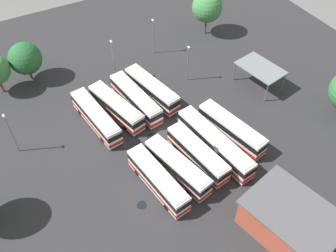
{
  "coord_description": "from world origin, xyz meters",
  "views": [
    {
      "loc": [
        -36.84,
        19.37,
        45.56
      ],
      "look_at": [
        -0.59,
        -0.56,
        1.56
      ],
      "focal_mm": 39.74,
      "sensor_mm": 36.0,
      "label": 1
    }
  ],
  "objects_px": {
    "tree_northeast": "(25,58)",
    "bus_row0_slot2": "(198,154)",
    "bus_row1_slot2": "(136,99)",
    "maintenance_shelter": "(261,68)",
    "depot_building": "(290,221)",
    "lamp_post_near_entrance": "(153,35)",
    "bus_row1_slot4": "(96,117)",
    "bus_row1_slot1": "(152,89)",
    "lamp_post_mid_lot": "(11,132)",
    "lamp_post_by_building": "(113,59)",
    "bus_row0_slot4": "(158,180)",
    "bus_row0_slot0": "(231,129)",
    "tree_south_edge": "(207,7)",
    "lamp_post_far_corner": "(188,62)",
    "bus_row0_slot1": "(215,143)",
    "bus_row0_slot3": "(177,167)",
    "bus_row1_slot3": "(116,107)"
  },
  "relations": [
    {
      "from": "depot_building",
      "to": "lamp_post_far_corner",
      "type": "xyz_separation_m",
      "value": [
        33.2,
        -4.47,
        1.68
      ]
    },
    {
      "from": "bus_row0_slot2",
      "to": "depot_building",
      "type": "distance_m",
      "value": 16.2
    },
    {
      "from": "bus_row0_slot1",
      "to": "lamp_post_near_entrance",
      "type": "distance_m",
      "value": 28.26
    },
    {
      "from": "lamp_post_by_building",
      "to": "bus_row1_slot4",
      "type": "bearing_deg",
      "value": 142.06
    },
    {
      "from": "bus_row0_slot1",
      "to": "depot_building",
      "type": "bearing_deg",
      "value": -177.17
    },
    {
      "from": "lamp_post_by_building",
      "to": "bus_row1_slot2",
      "type": "bearing_deg",
      "value": -178.93
    },
    {
      "from": "bus_row1_slot1",
      "to": "bus_row1_slot2",
      "type": "distance_m",
      "value": 3.71
    },
    {
      "from": "maintenance_shelter",
      "to": "lamp_post_far_corner",
      "type": "xyz_separation_m",
      "value": [
        7.57,
        10.77,
        0.32
      ]
    },
    {
      "from": "bus_row0_slot1",
      "to": "lamp_post_near_entrance",
      "type": "xyz_separation_m",
      "value": [
        27.92,
        -3.71,
        2.34
      ]
    },
    {
      "from": "bus_row1_slot2",
      "to": "bus_row1_slot3",
      "type": "xyz_separation_m",
      "value": [
        -0.32,
        3.78,
        -0.0
      ]
    },
    {
      "from": "bus_row0_slot4",
      "to": "bus_row1_slot3",
      "type": "height_order",
      "value": "same"
    },
    {
      "from": "maintenance_shelter",
      "to": "bus_row1_slot4",
      "type": "bearing_deg",
      "value": 81.16
    },
    {
      "from": "bus_row0_slot3",
      "to": "lamp_post_mid_lot",
      "type": "distance_m",
      "value": 25.5
    },
    {
      "from": "bus_row1_slot4",
      "to": "lamp_post_near_entrance",
      "type": "relative_size",
      "value": 1.69
    },
    {
      "from": "bus_row0_slot3",
      "to": "bus_row1_slot1",
      "type": "relative_size",
      "value": 0.95
    },
    {
      "from": "bus_row1_slot3",
      "to": "lamp_post_mid_lot",
      "type": "relative_size",
      "value": 1.57
    },
    {
      "from": "bus_row0_slot2",
      "to": "lamp_post_by_building",
      "type": "height_order",
      "value": "lamp_post_by_building"
    },
    {
      "from": "bus_row1_slot2",
      "to": "maintenance_shelter",
      "type": "xyz_separation_m",
      "value": [
        -5.57,
        -22.44,
        1.96
      ]
    },
    {
      "from": "bus_row1_slot1",
      "to": "bus_row1_slot4",
      "type": "xyz_separation_m",
      "value": [
        -1.77,
        11.27,
        0.0
      ]
    },
    {
      "from": "bus_row0_slot2",
      "to": "bus_row1_slot2",
      "type": "bearing_deg",
      "value": 10.72
    },
    {
      "from": "bus_row0_slot4",
      "to": "tree_northeast",
      "type": "relative_size",
      "value": 1.56
    },
    {
      "from": "bus_row0_slot0",
      "to": "bus_row1_slot4",
      "type": "relative_size",
      "value": 0.99
    },
    {
      "from": "lamp_post_near_entrance",
      "to": "lamp_post_mid_lot",
      "type": "height_order",
      "value": "lamp_post_mid_lot"
    },
    {
      "from": "bus_row0_slot2",
      "to": "lamp_post_far_corner",
      "type": "height_order",
      "value": "lamp_post_far_corner"
    },
    {
      "from": "bus_row1_slot3",
      "to": "bus_row0_slot0",
      "type": "bearing_deg",
      "value": -133.71
    },
    {
      "from": "tree_northeast",
      "to": "tree_south_edge",
      "type": "bearing_deg",
      "value": -94.01
    },
    {
      "from": "bus_row1_slot2",
      "to": "maintenance_shelter",
      "type": "bearing_deg",
      "value": -103.95
    },
    {
      "from": "lamp_post_far_corner",
      "to": "tree_northeast",
      "type": "xyz_separation_m",
      "value": [
        14.46,
        25.85,
        0.66
      ]
    },
    {
      "from": "tree_northeast",
      "to": "bus_row0_slot2",
      "type": "bearing_deg",
      "value": -151.86
    },
    {
      "from": "maintenance_shelter",
      "to": "lamp_post_mid_lot",
      "type": "relative_size",
      "value": 1.15
    },
    {
      "from": "bus_row0_slot4",
      "to": "bus_row1_slot4",
      "type": "relative_size",
      "value": 0.95
    },
    {
      "from": "bus_row1_slot2",
      "to": "tree_south_edge",
      "type": "height_order",
      "value": "tree_south_edge"
    },
    {
      "from": "bus_row0_slot3",
      "to": "bus_row1_slot4",
      "type": "xyz_separation_m",
      "value": [
        15.4,
        6.7,
        0.0
      ]
    },
    {
      "from": "bus_row1_slot2",
      "to": "depot_building",
      "type": "relative_size",
      "value": 0.97
    },
    {
      "from": "depot_building",
      "to": "lamp_post_near_entrance",
      "type": "height_order",
      "value": "lamp_post_near_entrance"
    },
    {
      "from": "lamp_post_mid_lot",
      "to": "lamp_post_near_entrance",
      "type": "bearing_deg",
      "value": -66.96
    },
    {
      "from": "bus_row1_slot2",
      "to": "bus_row0_slot1",
      "type": "bearing_deg",
      "value": -157.04
    },
    {
      "from": "bus_row1_slot1",
      "to": "lamp_post_by_building",
      "type": "relative_size",
      "value": 1.48
    },
    {
      "from": "bus_row1_slot1",
      "to": "tree_northeast",
      "type": "distance_m",
      "value": 23.82
    },
    {
      "from": "bus_row0_slot0",
      "to": "lamp_post_near_entrance",
      "type": "xyz_separation_m",
      "value": [
        26.7,
        0.29,
        2.35
      ]
    },
    {
      "from": "lamp_post_mid_lot",
      "to": "bus_row0_slot3",
      "type": "bearing_deg",
      "value": -129.22
    },
    {
      "from": "bus_row0_slot0",
      "to": "lamp_post_mid_lot",
      "type": "height_order",
      "value": "lamp_post_mid_lot"
    },
    {
      "from": "bus_row1_slot4",
      "to": "depot_building",
      "type": "distance_m",
      "value": 33.76
    },
    {
      "from": "lamp_post_far_corner",
      "to": "lamp_post_by_building",
      "type": "relative_size",
      "value": 0.88
    },
    {
      "from": "maintenance_shelter",
      "to": "tree_south_edge",
      "type": "xyz_separation_m",
      "value": [
        19.4,
        -0.86,
        2.4
      ]
    },
    {
      "from": "bus_row0_slot4",
      "to": "lamp_post_by_building",
      "type": "xyz_separation_m",
      "value": [
        25.64,
        -4.38,
        2.81
      ]
    },
    {
      "from": "bus_row0_slot2",
      "to": "bus_row1_slot2",
      "type": "distance_m",
      "value": 15.86
    },
    {
      "from": "depot_building",
      "to": "lamp_post_by_building",
      "type": "bearing_deg",
      "value": 10.44
    },
    {
      "from": "bus_row0_slot2",
      "to": "bus_row0_slot4",
      "type": "distance_m",
      "value": 7.61
    },
    {
      "from": "bus_row1_slot4",
      "to": "tree_south_edge",
      "type": "bearing_deg",
      "value": -64.59
    }
  ]
}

